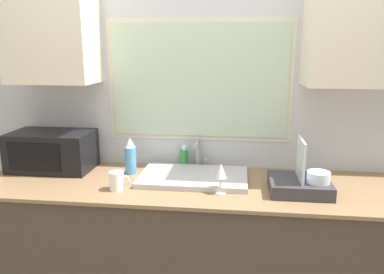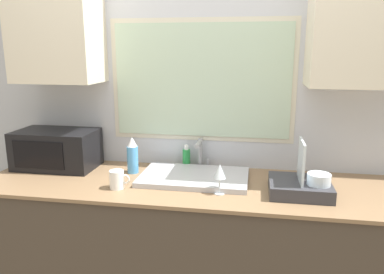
# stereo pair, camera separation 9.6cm
# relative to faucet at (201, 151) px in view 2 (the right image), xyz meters

# --- Properties ---
(countertop) EXTENTS (2.46, 0.70, 0.89)m
(countertop) POSITION_rel_faucet_xyz_m (-0.01, -0.27, -0.56)
(countertop) COLOR #42382D
(countertop) RESTS_ON ground_plane
(wall_back) EXTENTS (6.00, 0.38, 2.60)m
(wall_back) POSITION_rel_faucet_xyz_m (-0.01, 0.06, 0.40)
(wall_back) COLOR silver
(wall_back) RESTS_ON ground_plane
(sink_basin) EXTENTS (0.63, 0.40, 0.03)m
(sink_basin) POSITION_rel_faucet_xyz_m (-0.01, -0.21, -0.10)
(sink_basin) COLOR #B2B2B7
(sink_basin) RESTS_ON countertop
(faucet) EXTENTS (0.08, 0.16, 0.19)m
(faucet) POSITION_rel_faucet_xyz_m (0.00, 0.00, 0.00)
(faucet) COLOR #99999E
(faucet) RESTS_ON countertop
(microwave) EXTENTS (0.51, 0.31, 0.24)m
(microwave) POSITION_rel_faucet_xyz_m (-0.92, -0.13, 0.01)
(microwave) COLOR black
(microwave) RESTS_ON countertop
(dish_rack) EXTENTS (0.32, 0.29, 0.29)m
(dish_rack) POSITION_rel_faucet_xyz_m (0.59, -0.34, -0.06)
(dish_rack) COLOR #333338
(dish_rack) RESTS_ON countertop
(spray_bottle) EXTENTS (0.07, 0.07, 0.23)m
(spray_bottle) POSITION_rel_faucet_xyz_m (-0.41, -0.15, -0.01)
(spray_bottle) COLOR #4C99D8
(spray_bottle) RESTS_ON countertop
(soap_bottle) EXTENTS (0.05, 0.05, 0.15)m
(soap_bottle) POSITION_rel_faucet_xyz_m (-0.10, 0.01, -0.05)
(soap_bottle) COLOR #268C3F
(soap_bottle) RESTS_ON countertop
(mug_near_sink) EXTENTS (0.12, 0.08, 0.10)m
(mug_near_sink) POSITION_rel_faucet_xyz_m (-0.40, -0.43, -0.06)
(mug_near_sink) COLOR white
(mug_near_sink) RESTS_ON countertop
(wine_glass) EXTENTS (0.06, 0.06, 0.17)m
(wine_glass) POSITION_rel_faucet_xyz_m (0.16, -0.41, 0.01)
(wine_glass) COLOR silver
(wine_glass) RESTS_ON countertop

